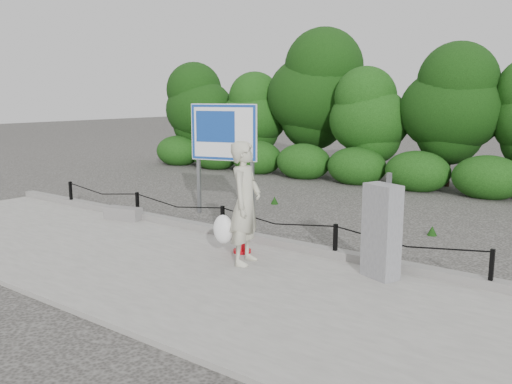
{
  "coord_description": "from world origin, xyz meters",
  "views": [
    {
      "loc": [
        6.74,
        -7.89,
        2.83
      ],
      "look_at": [
        0.67,
        0.2,
        1.0
      ],
      "focal_mm": 38.0,
      "sensor_mm": 36.0,
      "label": 1
    }
  ],
  "objects_px": {
    "fire_hydrant": "(242,235)",
    "utility_cabinet": "(382,231)",
    "advertising_sign": "(224,137)",
    "concrete_block": "(123,213)",
    "pedestrian": "(244,205)"
  },
  "relations": [
    {
      "from": "fire_hydrant",
      "to": "utility_cabinet",
      "type": "relative_size",
      "value": 0.43
    },
    {
      "from": "utility_cabinet",
      "to": "advertising_sign",
      "type": "distance_m",
      "value": 5.47
    },
    {
      "from": "fire_hydrant",
      "to": "concrete_block",
      "type": "distance_m",
      "value": 3.74
    },
    {
      "from": "utility_cabinet",
      "to": "concrete_block",
      "type": "bearing_deg",
      "value": -160.45
    },
    {
      "from": "fire_hydrant",
      "to": "advertising_sign",
      "type": "relative_size",
      "value": 0.26
    },
    {
      "from": "utility_cabinet",
      "to": "fire_hydrant",
      "type": "bearing_deg",
      "value": -153.23
    },
    {
      "from": "fire_hydrant",
      "to": "advertising_sign",
      "type": "xyz_separation_m",
      "value": [
        -2.42,
        2.39,
        1.44
      ]
    },
    {
      "from": "fire_hydrant",
      "to": "concrete_block",
      "type": "bearing_deg",
      "value": 152.32
    },
    {
      "from": "fire_hydrant",
      "to": "pedestrian",
      "type": "distance_m",
      "value": 0.88
    },
    {
      "from": "utility_cabinet",
      "to": "advertising_sign",
      "type": "xyz_separation_m",
      "value": [
        -4.91,
        2.15,
        1.04
      ]
    },
    {
      "from": "fire_hydrant",
      "to": "concrete_block",
      "type": "xyz_separation_m",
      "value": [
        -3.71,
        0.43,
        -0.18
      ]
    },
    {
      "from": "pedestrian",
      "to": "utility_cabinet",
      "type": "relative_size",
      "value": 1.27
    },
    {
      "from": "fire_hydrant",
      "to": "utility_cabinet",
      "type": "height_order",
      "value": "utility_cabinet"
    },
    {
      "from": "advertising_sign",
      "to": "utility_cabinet",
      "type": "bearing_deg",
      "value": -40.1
    },
    {
      "from": "fire_hydrant",
      "to": "advertising_sign",
      "type": "bearing_deg",
      "value": 114.28
    }
  ]
}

